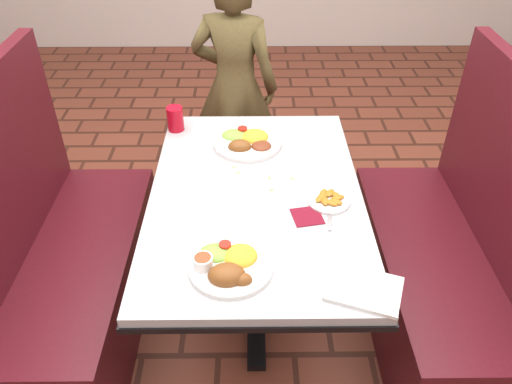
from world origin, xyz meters
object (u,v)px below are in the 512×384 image
(dining_table, at_px, (256,212))
(near_dinner_plate, at_px, (229,262))
(plantain_plate, at_px, (329,200))
(diner_person, at_px, (235,87))
(red_tumbler, at_px, (175,119))
(booth_bench_left, at_px, (70,271))
(far_dinner_plate, at_px, (247,139))
(booth_bench_right, at_px, (441,269))

(dining_table, height_order, near_dinner_plate, near_dinner_plate)
(dining_table, distance_m, plantain_plate, 0.29)
(diner_person, xyz_separation_m, red_tumbler, (-0.25, -0.61, 0.13))
(booth_bench_left, xyz_separation_m, diner_person, (0.69, 1.09, 0.35))
(booth_bench_left, relative_size, plantain_plate, 7.56)
(booth_bench_left, bearing_deg, dining_table, 0.00)
(plantain_plate, relative_size, red_tumbler, 1.44)
(near_dinner_plate, bearing_deg, plantain_plate, 43.56)
(dining_table, relative_size, plantain_plate, 7.63)
(diner_person, distance_m, far_dinner_plate, 0.75)
(dining_table, distance_m, booth_bench_left, 0.86)
(dining_table, distance_m, diner_person, 1.09)
(dining_table, bearing_deg, near_dinner_plate, -102.45)
(dining_table, xyz_separation_m, red_tumbler, (-0.36, 0.48, 0.15))
(diner_person, bearing_deg, far_dinner_plate, 109.93)
(booth_bench_left, xyz_separation_m, near_dinner_plate, (0.71, -0.40, 0.45))
(near_dinner_plate, bearing_deg, red_tumbler, 107.05)
(booth_bench_left, distance_m, diner_person, 1.33)
(booth_bench_right, xyz_separation_m, near_dinner_plate, (-0.89, -0.40, 0.45))
(booth_bench_left, distance_m, plantain_plate, 1.15)
(far_dinner_plate, bearing_deg, plantain_plate, -53.66)
(booth_bench_right, distance_m, red_tumbler, 1.34)
(plantain_plate, bearing_deg, diner_person, 108.09)
(far_dinner_plate, bearing_deg, booth_bench_left, -155.61)
(booth_bench_right, xyz_separation_m, diner_person, (-0.91, 1.09, 0.35))
(booth_bench_left, distance_m, far_dinner_plate, 0.95)
(diner_person, relative_size, plantain_plate, 8.51)
(red_tumbler, bearing_deg, near_dinner_plate, -72.95)
(far_dinner_plate, xyz_separation_m, red_tumbler, (-0.32, 0.13, 0.03))
(near_dinner_plate, distance_m, far_dinner_plate, 0.75)
(dining_table, distance_m, near_dinner_plate, 0.43)
(booth_bench_right, distance_m, far_dinner_plate, 1.01)
(dining_table, bearing_deg, far_dinner_plate, 95.51)
(far_dinner_plate, bearing_deg, booth_bench_right, -22.63)
(booth_bench_left, distance_m, booth_bench_right, 1.60)
(near_dinner_plate, bearing_deg, booth_bench_right, 24.34)
(far_dinner_plate, relative_size, plantain_plate, 1.84)
(booth_bench_left, relative_size, diner_person, 0.89)
(diner_person, distance_m, near_dinner_plate, 1.49)
(diner_person, distance_m, plantain_plate, 1.21)
(dining_table, relative_size, diner_person, 0.90)
(booth_bench_right, height_order, diner_person, diner_person)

